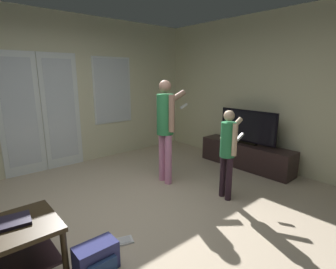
{
  "coord_description": "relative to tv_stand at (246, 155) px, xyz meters",
  "views": [
    {
      "loc": [
        -1.33,
        -2.28,
        1.67
      ],
      "look_at": [
        0.71,
        0.08,
        0.94
      ],
      "focal_mm": 27.62,
      "sensor_mm": 36.0,
      "label": 1
    }
  ],
  "objects": [
    {
      "name": "laptop_closed",
      "position": [
        -3.79,
        -0.23,
        0.28
      ],
      "size": [
        0.35,
        0.27,
        0.03
      ],
      "primitive_type": "cube",
      "rotation": [
        0.0,
        0.0,
        -0.12
      ],
      "color": "black",
      "rests_on": "coffee_table"
    },
    {
      "name": "tv_stand",
      "position": [
        0.0,
        0.0,
        0.0
      ],
      "size": [
        0.41,
        1.73,
        0.44
      ],
      "color": "#302120",
      "rests_on": "ground_plane"
    },
    {
      "name": "wall_back_with_doors",
      "position": [
        -2.67,
        2.29,
        1.11
      ],
      "size": [
        6.15,
        0.09,
        2.75
      ],
      "color": "beige",
      "rests_on": "ground_plane"
    },
    {
      "name": "wall_right_plain",
      "position": [
        0.34,
        -0.21,
        1.14
      ],
      "size": [
        0.06,
        5.06,
        2.72
      ],
      "color": "beige",
      "rests_on": "ground_plane"
    },
    {
      "name": "ground_plane",
      "position": [
        -2.7,
        -0.21,
        -0.23
      ],
      "size": [
        6.15,
        5.06,
        0.02
      ],
      "primitive_type": "cube",
      "color": "#C2AF95"
    },
    {
      "name": "person_child",
      "position": [
        -1.27,
        -0.51,
        0.51
      ],
      "size": [
        0.51,
        0.33,
        1.22
      ],
      "color": "#2D1D27",
      "rests_on": "ground_plane"
    },
    {
      "name": "person_adult",
      "position": [
        -1.53,
        0.46,
        0.73
      ],
      "size": [
        0.7,
        0.43,
        1.59
      ],
      "color": "pink",
      "rests_on": "ground_plane"
    },
    {
      "name": "flat_screen_tv",
      "position": [
        -0.0,
        0.0,
        0.53
      ],
      "size": [
        0.08,
        1.09,
        0.61
      ],
      "color": "black",
      "rests_on": "tv_stand"
    },
    {
      "name": "backpack",
      "position": [
        -3.24,
        -0.63,
        -0.1
      ],
      "size": [
        0.36,
        0.24,
        0.25
      ],
      "color": "navy",
      "rests_on": "ground_plane"
    },
    {
      "name": "loose_keyboard",
      "position": [
        -2.98,
        -0.39,
        -0.21
      ],
      "size": [
        0.46,
        0.26,
        0.02
      ],
      "color": "white",
      "rests_on": "ground_plane"
    }
  ]
}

